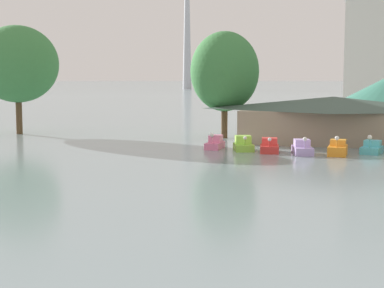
% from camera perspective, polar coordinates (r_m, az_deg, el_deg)
% --- Properties ---
extents(pedal_boat_pink, '(1.31, 2.82, 1.56)m').
position_cam_1_polar(pedal_boat_pink, '(54.32, 2.23, 0.07)').
color(pedal_boat_pink, pink).
rests_on(pedal_boat_pink, ground).
extents(pedal_boat_lime, '(2.37, 3.00, 1.41)m').
position_cam_1_polar(pedal_boat_lime, '(53.00, 4.96, -0.08)').
color(pedal_boat_lime, '#8CCC3F').
rests_on(pedal_boat_lime, ground).
extents(pedal_boat_red, '(1.96, 2.82, 1.41)m').
position_cam_1_polar(pedal_boat_red, '(52.00, 7.46, -0.26)').
color(pedal_boat_red, red).
rests_on(pedal_boat_red, ground).
extents(pedal_boat_lavender, '(2.17, 3.20, 1.59)m').
position_cam_1_polar(pedal_boat_lavender, '(51.23, 10.57, -0.41)').
color(pedal_boat_lavender, '#B299D8').
rests_on(pedal_boat_lavender, ground).
extents(pedal_boat_orange, '(1.58, 2.72, 1.73)m').
position_cam_1_polar(pedal_boat_orange, '(51.16, 13.84, -0.45)').
color(pedal_boat_orange, orange).
rests_on(pedal_boat_orange, ground).
extents(pedal_boat_cyan, '(2.05, 2.92, 1.69)m').
position_cam_1_polar(pedal_boat_cyan, '(53.21, 16.91, -0.38)').
color(pedal_boat_cyan, '#4CB7CC').
rests_on(pedal_boat_cyan, ground).
extents(boathouse, '(19.09, 8.67, 4.62)m').
position_cam_1_polar(boathouse, '(60.08, 13.39, 2.36)').
color(boathouse, gray).
rests_on(boathouse, ground).
extents(shoreline_tree_tall_left, '(9.31, 9.31, 12.37)m').
position_cam_1_polar(shoreline_tree_tall_left, '(70.79, -16.44, 7.38)').
color(shoreline_tree_tall_left, brown).
rests_on(shoreline_tree_tall_left, ground).
extents(shoreline_tree_mid, '(7.30, 7.30, 11.36)m').
position_cam_1_polar(shoreline_tree_mid, '(63.54, 3.16, 6.97)').
color(shoreline_tree_mid, brown).
rests_on(shoreline_tree_mid, ground).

